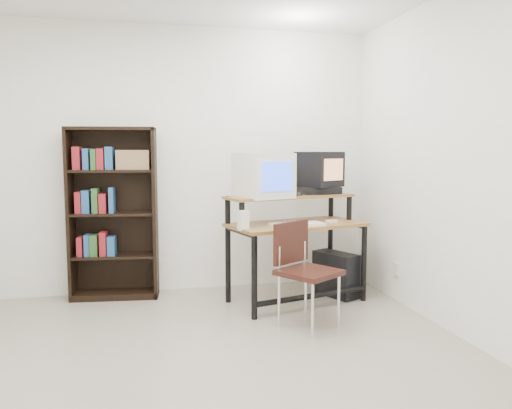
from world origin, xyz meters
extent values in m
cube|color=#A69B89|center=(0.00, 0.00, -0.01)|extent=(4.00, 4.00, 0.01)
cube|color=white|center=(0.00, 2.00, 1.30)|extent=(4.00, 0.01, 2.60)
cube|color=white|center=(0.00, -2.00, 1.30)|extent=(4.00, 0.01, 2.60)
cube|color=white|center=(2.00, 0.00, 1.30)|extent=(0.01, 4.00, 2.60)
cube|color=#9A6832|center=(1.08, 1.33, 0.72)|extent=(1.34, 0.90, 0.03)
cube|color=#9A6832|center=(1.04, 1.45, 0.97)|extent=(1.28, 0.66, 0.02)
cylinder|color=black|center=(0.59, 0.93, 0.36)|extent=(0.05, 0.05, 0.72)
cylinder|color=black|center=(1.70, 1.22, 0.36)|extent=(0.05, 0.05, 0.72)
cylinder|color=black|center=(0.46, 1.44, 0.49)|extent=(0.05, 0.05, 0.98)
cylinder|color=black|center=(1.56, 1.73, 0.49)|extent=(0.05, 0.05, 0.98)
cylinder|color=black|center=(1.14, 1.07, 0.12)|extent=(1.12, 0.33, 0.05)
cube|color=white|center=(0.77, 1.37, 1.17)|extent=(0.54, 0.54, 0.40)
cube|color=blue|center=(0.85, 1.17, 1.17)|extent=(0.30, 0.12, 0.25)
cube|color=black|center=(1.36, 1.54, 1.01)|extent=(0.39, 0.30, 0.08)
cube|color=black|center=(1.37, 1.58, 1.22)|extent=(0.48, 0.47, 0.33)
cube|color=tan|center=(1.46, 1.42, 1.22)|extent=(0.24, 0.14, 0.20)
cylinder|color=#26262B|center=(1.09, 1.40, 0.99)|extent=(0.15, 0.15, 0.05)
cube|color=white|center=(1.03, 1.19, 0.74)|extent=(0.49, 0.27, 0.03)
cube|color=black|center=(1.39, 1.29, 0.72)|extent=(0.28, 0.26, 0.01)
cube|color=white|center=(1.40, 1.30, 0.74)|extent=(0.11, 0.09, 0.03)
cube|color=white|center=(0.53, 1.11, 0.80)|extent=(0.09, 0.09, 0.17)
cube|color=black|center=(1.50, 1.43, 0.21)|extent=(0.37, 0.49, 0.42)
cube|color=black|center=(0.97, 0.65, 0.44)|extent=(0.57, 0.57, 0.04)
cube|color=black|center=(0.87, 0.81, 0.66)|extent=(0.35, 0.24, 0.33)
cylinder|color=silver|center=(0.92, 0.42, 0.21)|extent=(0.02, 0.02, 0.42)
cylinder|color=silver|center=(1.20, 0.60, 0.21)|extent=(0.02, 0.02, 0.42)
cylinder|color=silver|center=(0.74, 0.70, 0.21)|extent=(0.02, 0.02, 0.42)
cylinder|color=silver|center=(1.02, 0.88, 0.21)|extent=(0.02, 0.02, 0.42)
cube|color=black|center=(-0.95, 1.87, 0.80)|extent=(0.06, 0.27, 1.61)
cube|color=black|center=(-0.18, 1.79, 0.80)|extent=(0.06, 0.27, 1.61)
cube|color=black|center=(-0.56, 1.95, 0.80)|extent=(0.80, 0.10, 1.61)
cube|color=black|center=(-0.57, 1.83, 1.59)|extent=(0.83, 0.35, 0.03)
cube|color=black|center=(-0.57, 1.83, 0.03)|extent=(0.83, 0.35, 0.06)
cube|color=black|center=(-0.57, 1.83, 0.40)|extent=(0.77, 0.33, 0.03)
cube|color=black|center=(-0.57, 1.83, 0.80)|extent=(0.77, 0.33, 0.02)
cube|color=black|center=(-0.57, 1.83, 1.21)|extent=(0.77, 0.33, 0.02)
cube|color=brown|center=(-0.37, 1.81, 1.31)|extent=(0.32, 0.23, 0.18)
cube|color=beige|center=(1.99, 1.15, 0.30)|extent=(0.02, 0.08, 0.12)
camera|label=1|loc=(-0.28, -2.99, 1.38)|focal=35.00mm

